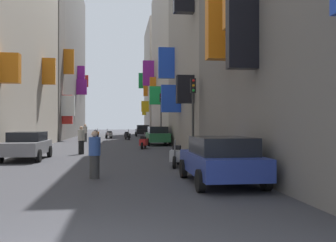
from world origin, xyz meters
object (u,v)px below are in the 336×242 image
at_px(parked_car_blue, 221,159).
at_px(pedestrian_crossing, 95,155).
at_px(parked_car_black, 143,130).
at_px(parked_car_green, 158,135).
at_px(parked_car_grey, 27,145).
at_px(traffic_light_near_corner, 193,104).
at_px(traffic_light_far_corner, 161,109).
at_px(pedestrian_near_right, 81,140).
at_px(scooter_white, 109,134).
at_px(scooter_blue, 95,135).
at_px(scooter_red, 144,142).
at_px(pedestrian_near_left, 85,133).
at_px(scooter_orange, 96,133).
at_px(scooter_black, 127,135).
at_px(scooter_silver, 176,155).

distance_m(parked_car_blue, pedestrian_crossing, 4.08).
bearing_deg(parked_car_black, parked_car_green, -90.03).
relative_size(parked_car_grey, traffic_light_near_corner, 0.99).
height_order(parked_car_green, traffic_light_far_corner, traffic_light_far_corner).
bearing_deg(pedestrian_near_right, parked_car_black, 79.79).
height_order(parked_car_grey, pedestrian_near_right, pedestrian_near_right).
height_order(scooter_white, pedestrian_near_right, pedestrian_near_right).
distance_m(scooter_white, scooter_blue, 1.88).
bearing_deg(scooter_red, pedestrian_near_left, 115.54).
bearing_deg(parked_car_grey, pedestrian_crossing, -61.33).
bearing_deg(traffic_light_far_corner, scooter_orange, 114.87).
height_order(parked_car_black, scooter_black, parked_car_black).
bearing_deg(scooter_white, scooter_orange, 109.74).
relative_size(parked_car_grey, scooter_white, 2.20).
distance_m(parked_car_grey, pedestrian_crossing, 7.73).
relative_size(parked_car_blue, scooter_black, 2.16).
bearing_deg(scooter_black, traffic_light_far_corner, -63.79).
bearing_deg(pedestrian_near_left, pedestrian_near_right, -85.71).
relative_size(parked_car_green, scooter_blue, 2.30).
bearing_deg(traffic_light_far_corner, traffic_light_near_corner, -90.28).
xyz_separation_m(parked_car_green, scooter_orange, (-6.14, 18.55, -0.33)).
distance_m(scooter_orange, scooter_red, 23.52).
height_order(scooter_orange, scooter_red, same).
bearing_deg(scooter_orange, parked_car_black, 19.66).
bearing_deg(traffic_light_far_corner, scooter_white, 117.33).
xyz_separation_m(parked_car_grey, pedestrian_crossing, (3.71, -6.78, 0.04)).
relative_size(scooter_orange, pedestrian_near_left, 1.06).
bearing_deg(traffic_light_near_corner, parked_car_green, 93.01).
relative_size(scooter_black, pedestrian_crossing, 1.19).
xyz_separation_m(scooter_red, scooter_silver, (0.68, -10.83, 0.00)).
distance_m(pedestrian_crossing, traffic_light_far_corner, 22.74).
bearing_deg(parked_car_blue, parked_car_green, 89.70).
xyz_separation_m(parked_car_grey, scooter_white, (3.24, 25.15, -0.27)).
distance_m(parked_car_blue, parked_car_green, 19.89).
bearing_deg(pedestrian_crossing, parked_car_grey, 118.67).
relative_size(scooter_silver, pedestrian_crossing, 1.25).
height_order(parked_car_blue, scooter_orange, parked_car_blue).
relative_size(scooter_red, pedestrian_near_right, 1.10).
distance_m(parked_car_black, pedestrian_crossing, 39.31).
relative_size(scooter_white, scooter_red, 1.03).
bearing_deg(scooter_blue, scooter_white, 37.48).
xyz_separation_m(parked_car_black, scooter_black, (-2.30, -10.88, -0.33)).
height_order(parked_car_blue, scooter_blue, parked_car_blue).
bearing_deg(scooter_silver, scooter_red, 93.61).
distance_m(scooter_white, scooter_red, 18.30).
bearing_deg(parked_car_green, pedestrian_crossing, -101.96).
bearing_deg(scooter_red, traffic_light_near_corner, -74.52).
relative_size(scooter_silver, traffic_light_far_corner, 0.43).
distance_m(parked_car_green, traffic_light_far_corner, 4.48).
bearing_deg(pedestrian_near_right, scooter_silver, -55.70).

